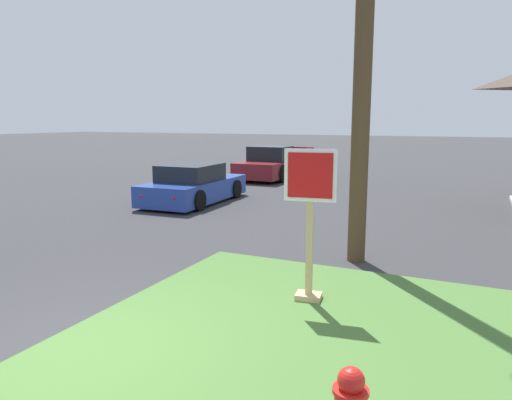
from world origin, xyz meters
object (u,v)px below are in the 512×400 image
manhole_cover (257,280)px  parked_sedan_blue (193,186)px  stop_sign (310,228)px  pickup_truck_maroon (276,164)px

manhole_cover → parked_sedan_blue: (-5.02, 5.93, 0.53)m
stop_sign → parked_sedan_blue: size_ratio=0.51×
stop_sign → pickup_truck_maroon: (-6.29, 13.85, -0.51)m
stop_sign → manhole_cover: bearing=150.0°
stop_sign → manhole_cover: 1.69m
stop_sign → pickup_truck_maroon: size_ratio=0.39×
manhole_cover → pickup_truck_maroon: bearing=111.4°
manhole_cover → pickup_truck_maroon: size_ratio=0.13×
pickup_truck_maroon → manhole_cover: bearing=-68.6°
manhole_cover → pickup_truck_maroon: 14.21m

